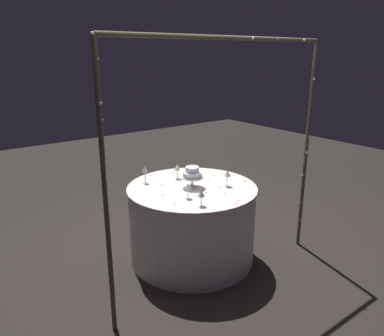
{
  "coord_description": "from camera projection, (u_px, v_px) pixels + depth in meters",
  "views": [
    {
      "loc": [
        2.07,
        2.74,
        2.02
      ],
      "look_at": [
        0.0,
        0.0,
        0.96
      ],
      "focal_mm": 35.11,
      "sensor_mm": 36.0,
      "label": 1
    }
  ],
  "objects": [
    {
      "name": "rose_petal_3",
      "position": [
        238.0,
        200.0,
        3.31
      ],
      "size": [
        0.03,
        0.04,
        0.0
      ],
      "primitive_type": "ellipsoid",
      "rotation": [
        0.0,
        0.0,
        1.14
      ],
      "color": "#EA6B84",
      "rests_on": "main_table"
    },
    {
      "name": "rose_petal_15",
      "position": [
        162.0,
        184.0,
        3.7
      ],
      "size": [
        0.03,
        0.04,
        0.0
      ],
      "primitive_type": "ellipsoid",
      "rotation": [
        0.0,
        0.0,
        1.11
      ],
      "color": "#EA6B84",
      "rests_on": "main_table"
    },
    {
      "name": "ground_plane",
      "position": [
        192.0,
        257.0,
        3.88
      ],
      "size": [
        12.0,
        12.0,
        0.0
      ],
      "primitive_type": "plane",
      "color": "black"
    },
    {
      "name": "rose_petal_9",
      "position": [
        175.0,
        204.0,
        3.23
      ],
      "size": [
        0.02,
        0.03,
        0.0
      ],
      "primitive_type": "ellipsoid",
      "rotation": [
        0.0,
        0.0,
        1.62
      ],
      "color": "#EA6B84",
      "rests_on": "main_table"
    },
    {
      "name": "wine_glass_0",
      "position": [
        188.0,
        187.0,
        3.33
      ],
      "size": [
        0.06,
        0.06,
        0.14
      ],
      "color": "silver",
      "rests_on": "main_table"
    },
    {
      "name": "rose_petal_0",
      "position": [
        175.0,
        170.0,
        4.17
      ],
      "size": [
        0.02,
        0.03,
        0.0
      ],
      "primitive_type": "ellipsoid",
      "rotation": [
        0.0,
        0.0,
        1.27
      ],
      "color": "#EA6B84",
      "rests_on": "main_table"
    },
    {
      "name": "rose_petal_1",
      "position": [
        203.0,
        190.0,
        3.55
      ],
      "size": [
        0.03,
        0.04,
        0.0
      ],
      "primitive_type": "ellipsoid",
      "rotation": [
        0.0,
        0.0,
        4.18
      ],
      "color": "#EA6B84",
      "rests_on": "main_table"
    },
    {
      "name": "rose_petal_17",
      "position": [
        152.0,
        180.0,
        3.84
      ],
      "size": [
        0.03,
        0.03,
        0.0
      ],
      "primitive_type": "ellipsoid",
      "rotation": [
        0.0,
        0.0,
        0.31
      ],
      "color": "#EA6B84",
      "rests_on": "main_table"
    },
    {
      "name": "decorative_arch",
      "position": [
        227.0,
        128.0,
        3.09
      ],
      "size": [
        2.26,
        0.06,
        2.15
      ],
      "color": "#473D2D",
      "rests_on": "ground"
    },
    {
      "name": "rose_petal_7",
      "position": [
        236.0,
        203.0,
        3.24
      ],
      "size": [
        0.03,
        0.02,
        0.0
      ],
      "primitive_type": "ellipsoid",
      "rotation": [
        0.0,
        0.0,
        0.08
      ],
      "color": "#EA6B84",
      "rests_on": "main_table"
    },
    {
      "name": "rose_petal_13",
      "position": [
        213.0,
        176.0,
        3.97
      ],
      "size": [
        0.03,
        0.03,
        0.0
      ],
      "primitive_type": "ellipsoid",
      "rotation": [
        0.0,
        0.0,
        2.68
      ],
      "color": "#EA6B84",
      "rests_on": "main_table"
    },
    {
      "name": "wine_glass_2",
      "position": [
        201.0,
        194.0,
        3.16
      ],
      "size": [
        0.06,
        0.06,
        0.15
      ],
      "color": "silver",
      "rests_on": "main_table"
    },
    {
      "name": "rose_petal_10",
      "position": [
        206.0,
        193.0,
        3.48
      ],
      "size": [
        0.03,
        0.03,
        0.0
      ],
      "primitive_type": "ellipsoid",
      "rotation": [
        0.0,
        0.0,
        3.39
      ],
      "color": "#EA6B84",
      "rests_on": "main_table"
    },
    {
      "name": "rose_petal_16",
      "position": [
        209.0,
        181.0,
        3.81
      ],
      "size": [
        0.04,
        0.03,
        0.0
      ],
      "primitive_type": "ellipsoid",
      "rotation": [
        0.0,
        0.0,
        5.59
      ],
      "color": "#EA6B84",
      "rests_on": "main_table"
    },
    {
      "name": "rose_petal_8",
      "position": [
        220.0,
        187.0,
        3.63
      ],
      "size": [
        0.03,
        0.04,
        0.0
      ],
      "primitive_type": "ellipsoid",
      "rotation": [
        0.0,
        0.0,
        1.91
      ],
      "color": "#EA6B84",
      "rests_on": "main_table"
    },
    {
      "name": "wine_glass_3",
      "position": [
        145.0,
        171.0,
        3.72
      ],
      "size": [
        0.06,
        0.06,
        0.17
      ],
      "color": "silver",
      "rests_on": "main_table"
    },
    {
      "name": "rose_petal_4",
      "position": [
        173.0,
        172.0,
        4.08
      ],
      "size": [
        0.03,
        0.02,
        0.0
      ],
      "primitive_type": "ellipsoid",
      "rotation": [
        0.0,
        0.0,
        0.09
      ],
      "color": "#EA6B84",
      "rests_on": "main_table"
    },
    {
      "name": "rose_petal_14",
      "position": [
        222.0,
        174.0,
        4.03
      ],
      "size": [
        0.04,
        0.03,
        0.0
      ],
      "primitive_type": "ellipsoid",
      "rotation": [
        0.0,
        0.0,
        3.1
      ],
      "color": "#EA6B84",
      "rests_on": "main_table"
    },
    {
      "name": "rose_petal_11",
      "position": [
        163.0,
        195.0,
        3.42
      ],
      "size": [
        0.04,
        0.03,
        0.0
      ],
      "primitive_type": "ellipsoid",
      "rotation": [
        0.0,
        0.0,
        0.47
      ],
      "color": "#EA6B84",
      "rests_on": "main_table"
    },
    {
      "name": "rose_petal_5",
      "position": [
        225.0,
        193.0,
        3.47
      ],
      "size": [
        0.02,
        0.03,
        0.0
      ],
      "primitive_type": "ellipsoid",
      "rotation": [
        0.0,
        0.0,
        1.46
      ],
      "color": "#EA6B84",
      "rests_on": "main_table"
    },
    {
      "name": "rose_petal_19",
      "position": [
        151.0,
        176.0,
        3.97
      ],
      "size": [
        0.03,
        0.03,
        0.0
      ],
      "primitive_type": "ellipsoid",
      "rotation": [
        0.0,
        0.0,
        0.73
      ],
      "color": "#EA6B84",
      "rests_on": "main_table"
    },
    {
      "name": "rose_petal_2",
      "position": [
        174.0,
        183.0,
        3.76
      ],
      "size": [
        0.03,
        0.03,
        0.0
      ],
      "primitive_type": "ellipsoid",
      "rotation": [
        0.0,
        0.0,
        3.5
      ],
      "color": "#EA6B84",
      "rests_on": "main_table"
    },
    {
      "name": "rose_petal_18",
      "position": [
        179.0,
        186.0,
        3.67
      ],
      "size": [
        0.03,
        0.03,
        0.0
      ],
      "primitive_type": "ellipsoid",
      "rotation": [
        0.0,
        0.0,
        1.86
      ],
      "color": "#EA6B84",
      "rests_on": "main_table"
    },
    {
      "name": "wine_glass_1",
      "position": [
        227.0,
        174.0,
        3.63
      ],
      "size": [
        0.07,
        0.07,
        0.16
      ],
      "color": "silver",
      "rests_on": "main_table"
    },
    {
      "name": "rose_petal_12",
      "position": [
        196.0,
        182.0,
        3.78
      ],
      "size": [
        0.03,
        0.04,
        0.0
      ],
      "primitive_type": "ellipsoid",
      "rotation": [
        0.0,
        0.0,
        5.38
      ],
      "color": "#EA6B84",
      "rests_on": "main_table"
    },
    {
      "name": "rose_petal_6",
      "position": [
        245.0,
        181.0,
        3.79
      ],
      "size": [
        0.04,
        0.03,
        0.0
      ],
      "primitive_type": "ellipsoid",
      "rotation": [
        0.0,
        0.0,
        3.44
      ],
      "color": "#EA6B84",
      "rests_on": "main_table"
    },
    {
      "name": "tiered_cake",
      "position": [
        192.0,
        174.0,
        3.59
      ],
      "size": [
        0.22,
        0.22,
        0.21
      ],
      "color": "silver",
      "rests_on": "main_table"
    },
    {
      "name": "main_table",
      "position": [
        192.0,
        223.0,
        3.76
      ],
      "size": [
        1.27,
        1.27,
        0.77
      ],
      "color": "silver",
      "rests_on": "ground"
    },
    {
      "name": "wine_glass_4",
      "position": [
        177.0,
        168.0,
        3.85
      ],
      "size": [
        0.07,
        0.07,
        0.16
      ],
      "color": "silver",
      "rests_on": "main_table"
    }
  ]
}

